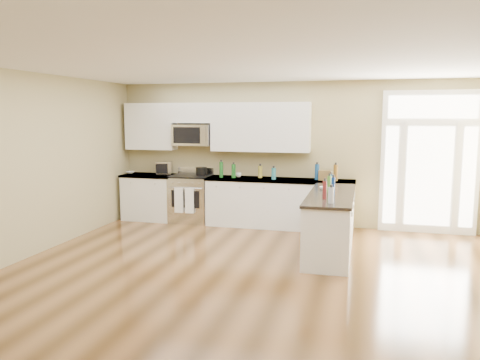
# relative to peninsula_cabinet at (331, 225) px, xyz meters

# --- Properties ---
(ground) EXTENTS (8.00, 8.00, 0.00)m
(ground) POSITION_rel_peninsula_cabinet_xyz_m (-0.93, -2.24, -0.43)
(ground) COLOR #492F14
(room_shell) EXTENTS (8.00, 8.00, 8.00)m
(room_shell) POSITION_rel_peninsula_cabinet_xyz_m (-0.93, -2.24, 1.27)
(room_shell) COLOR tan
(room_shell) RESTS_ON ground
(back_cabinet_left) EXTENTS (1.10, 0.66, 0.94)m
(back_cabinet_left) POSITION_rel_peninsula_cabinet_xyz_m (-3.80, 1.45, 0.00)
(back_cabinet_left) COLOR white
(back_cabinet_left) RESTS_ON ground
(back_cabinet_right) EXTENTS (2.85, 0.66, 0.94)m
(back_cabinet_right) POSITION_rel_peninsula_cabinet_xyz_m (-1.08, 1.45, 0.00)
(back_cabinet_right) COLOR white
(back_cabinet_right) RESTS_ON ground
(peninsula_cabinet) EXTENTS (0.69, 2.32, 0.94)m
(peninsula_cabinet) POSITION_rel_peninsula_cabinet_xyz_m (0.00, 0.00, 0.00)
(peninsula_cabinet) COLOR white
(peninsula_cabinet) RESTS_ON ground
(upper_cabinet_left) EXTENTS (1.04, 0.33, 0.95)m
(upper_cabinet_left) POSITION_rel_peninsula_cabinet_xyz_m (-3.81, 1.59, 1.49)
(upper_cabinet_left) COLOR white
(upper_cabinet_left) RESTS_ON room_shell
(upper_cabinet_right) EXTENTS (1.94, 0.33, 0.95)m
(upper_cabinet_right) POSITION_rel_peninsula_cabinet_xyz_m (-1.50, 1.59, 1.49)
(upper_cabinet_right) COLOR white
(upper_cabinet_right) RESTS_ON room_shell
(upper_cabinet_short) EXTENTS (0.82, 0.33, 0.40)m
(upper_cabinet_short) POSITION_rel_peninsula_cabinet_xyz_m (-2.88, 1.59, 1.77)
(upper_cabinet_short) COLOR white
(upper_cabinet_short) RESTS_ON room_shell
(microwave) EXTENTS (0.78, 0.41, 0.42)m
(microwave) POSITION_rel_peninsula_cabinet_xyz_m (-2.88, 1.56, 1.33)
(microwave) COLOR silver
(microwave) RESTS_ON room_shell
(entry_door) EXTENTS (1.70, 0.10, 2.60)m
(entry_door) POSITION_rel_peninsula_cabinet_xyz_m (1.62, 1.71, 0.87)
(entry_door) COLOR white
(entry_door) RESTS_ON ground
(kitchen_range) EXTENTS (0.78, 0.69, 1.08)m
(kitchen_range) POSITION_rel_peninsula_cabinet_xyz_m (-2.89, 1.45, 0.04)
(kitchen_range) COLOR silver
(kitchen_range) RESTS_ON ground
(stockpot) EXTENTS (0.29, 0.29, 0.18)m
(stockpot) POSITION_rel_peninsula_cabinet_xyz_m (-2.69, 1.54, 0.60)
(stockpot) COLOR black
(stockpot) RESTS_ON kitchen_range
(toaster_oven) EXTENTS (0.37, 0.32, 0.27)m
(toaster_oven) POSITION_rel_peninsula_cabinet_xyz_m (-3.52, 1.56, 0.64)
(toaster_oven) COLOR silver
(toaster_oven) RESTS_ON back_cabinet_left
(cardboard_box) EXTENTS (0.26, 0.21, 0.18)m
(cardboard_box) POSITION_rel_peninsula_cabinet_xyz_m (-0.25, 1.54, 0.60)
(cardboard_box) COLOR brown
(cardboard_box) RESTS_ON back_cabinet_right
(bowl_left) EXTENTS (0.20, 0.20, 0.04)m
(bowl_left) POSITION_rel_peninsula_cabinet_xyz_m (-4.28, 1.51, 0.53)
(bowl_left) COLOR white
(bowl_left) RESTS_ON back_cabinet_left
(bowl_peninsula) EXTENTS (0.19, 0.19, 0.05)m
(bowl_peninsula) POSITION_rel_peninsula_cabinet_xyz_m (-0.14, 0.36, 0.53)
(bowl_peninsula) COLOR white
(bowl_peninsula) RESTS_ON peninsula_cabinet
(cup_counter) EXTENTS (0.12, 0.12, 0.09)m
(cup_counter) POSITION_rel_peninsula_cabinet_xyz_m (-1.91, 1.52, 0.55)
(cup_counter) COLOR white
(cup_counter) RESTS_ON back_cabinet_right
(counter_bottles) EXTENTS (2.35, 2.45, 0.31)m
(counter_bottles) POSITION_rel_peninsula_cabinet_xyz_m (-0.76, 0.89, 0.64)
(counter_bottles) COLOR #19591E
(counter_bottles) RESTS_ON back_cabinet_right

